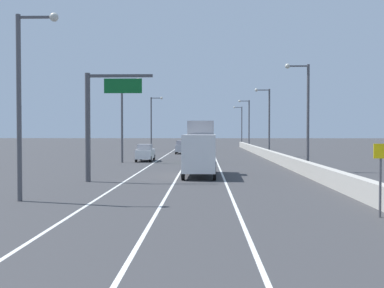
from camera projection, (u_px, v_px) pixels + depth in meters
The scene contains 19 objects.
ground_plane at pixel (204, 155), 68.11m from camera, with size 320.00×320.00×0.00m, color #38383A.
lane_stripe_left at pixel (160, 159), 59.26m from camera, with size 0.16×130.00×0.00m, color silver.
lane_stripe_center at pixel (188, 159), 59.17m from camera, with size 0.16×130.00×0.00m, color silver.
lane_stripe_right at pixel (216, 159), 59.08m from camera, with size 0.16×130.00×0.00m, color silver.
jersey_barrier_right at pixel (291, 163), 43.91m from camera, with size 0.60×120.00×1.10m, color #B2ADA3.
overhead_sign_gantry at pixel (98, 113), 32.58m from camera, with size 4.68×0.36×7.50m.
speed_advisory_sign at pixel (381, 174), 19.16m from camera, with size 0.60×0.11×3.00m.
lamp_post_right_second at pixel (305, 109), 41.13m from camera, with size 2.14×0.44×9.36m.
lamp_post_right_third at pixel (267, 117), 65.19m from camera, with size 2.14×0.44×9.36m.
lamp_post_right_fourth at pixel (248, 121), 89.27m from camera, with size 2.14×0.44×9.36m.
lamp_post_right_fifth at pixel (241, 123), 113.31m from camera, with size 2.14×0.44×9.36m.
lamp_post_left_near at pixel (24, 93), 23.52m from camera, with size 2.14×0.44×9.36m.
lamp_post_left_mid at pixel (124, 114), 52.39m from camera, with size 2.14×0.44×9.36m.
lamp_post_left_far at pixel (153, 120), 81.26m from camera, with size 2.14×0.44×9.36m.
car_green_0 at pixel (198, 153), 52.44m from camera, with size 1.95×4.76×2.10m.
car_gray_1 at pixel (200, 144), 88.73m from camera, with size 1.87×4.35×2.09m.
car_white_2 at pixel (145, 153), 54.83m from camera, with size 1.83×4.69×1.98m.
car_silver_3 at pixel (182, 147), 73.04m from camera, with size 1.94×4.75×2.02m.
box_truck at pixel (200, 151), 36.95m from camera, with size 2.63×7.86×4.33m.
Camera 1 is at (0.04, -4.06, 3.52)m, focal length 44.31 mm.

